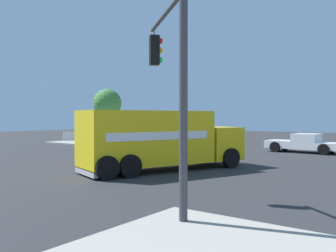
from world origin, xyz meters
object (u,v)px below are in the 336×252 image
delivery_truck (160,139)px  shade_tree_near (107,103)px  pedestrian_near_corner (117,132)px  traffic_light_primary (171,71)px  pickup_white (304,143)px

delivery_truck → shade_tree_near: (-13.16, -17.10, 2.54)m
pedestrian_near_corner → shade_tree_near: bearing=-116.8°
traffic_light_primary → pickup_white: size_ratio=1.06×
delivery_truck → pedestrian_near_corner: (-11.83, -14.48, -0.37)m
pickup_white → pedestrian_near_corner: 17.52m
traffic_light_primary → pickup_white: traffic_light_primary is taller
traffic_light_primary → pedestrian_near_corner: (-17.97, -19.60, -2.68)m
delivery_truck → shade_tree_near: size_ratio=1.60×
pickup_white → delivery_truck: bearing=-12.5°
traffic_light_primary → shade_tree_near: (-19.30, -22.23, 0.23)m
traffic_light_primary → pickup_white: bearing=-173.7°
delivery_truck → pedestrian_near_corner: bearing=-129.3°
pickup_white → shade_tree_near: 20.35m
delivery_truck → shade_tree_near: shade_tree_near is taller
delivery_truck → pickup_white: (-13.37, 2.97, -0.78)m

